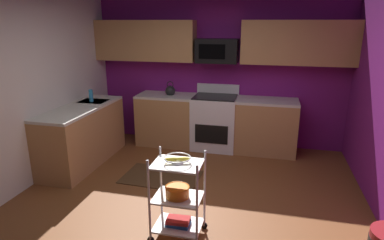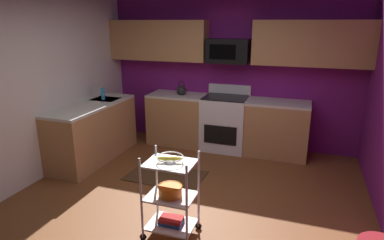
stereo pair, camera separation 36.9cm
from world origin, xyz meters
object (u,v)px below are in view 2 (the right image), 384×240
object	(u,v)px
microwave	(229,51)
kettle	(181,90)
dish_soap_bottle	(103,94)
fruit_bowl	(170,158)
rolling_cart	(171,196)
mixing_bowl_large	(170,190)
book_stack	(171,221)
oven_range	(225,122)

from	to	relation	value
microwave	kettle	xyz separation A→B (m)	(-0.81, -0.11, -0.70)
dish_soap_bottle	fruit_bowl	bearing A→B (deg)	-42.63
rolling_cart	mixing_bowl_large	world-z (taller)	rolling_cart
book_stack	dish_soap_bottle	xyz separation A→B (m)	(-1.98, 1.83, 0.85)
kettle	dish_soap_bottle	bearing A→B (deg)	-143.71
kettle	dish_soap_bottle	distance (m)	1.36
dish_soap_bottle	kettle	bearing A→B (deg)	36.29
fruit_bowl	kettle	size ratio (longest dim) A/B	1.03
oven_range	rolling_cart	xyz separation A→B (m)	(0.07, -2.63, -0.03)
microwave	rolling_cart	distance (m)	3.01
mixing_bowl_large	kettle	world-z (taller)	kettle
microwave	mixing_bowl_large	bearing A→B (deg)	-88.53
mixing_bowl_large	dish_soap_bottle	distance (m)	2.74
fruit_bowl	oven_range	bearing A→B (deg)	91.63
dish_soap_bottle	book_stack	bearing A→B (deg)	-42.63
rolling_cart	dish_soap_bottle	xyz separation A→B (m)	(-1.98, 1.83, 0.57)
dish_soap_bottle	mixing_bowl_large	bearing A→B (deg)	-42.70
microwave	kettle	bearing A→B (deg)	-172.39
oven_range	book_stack	world-z (taller)	oven_range
mixing_bowl_large	rolling_cart	bearing A→B (deg)	0.00
book_stack	rolling_cart	bearing A→B (deg)	0.00
microwave	dish_soap_bottle	xyz separation A→B (m)	(-1.91, -0.91, -0.68)
book_stack	oven_range	bearing A→B (deg)	91.63
fruit_bowl	book_stack	distance (m)	0.71
rolling_cart	kettle	world-z (taller)	kettle
microwave	fruit_bowl	world-z (taller)	microwave
microwave	book_stack	xyz separation A→B (m)	(0.08, -2.74, -1.53)
oven_range	fruit_bowl	distance (m)	2.67
kettle	oven_range	bearing A→B (deg)	0.27
microwave	rolling_cart	bearing A→B (deg)	-88.42
mixing_bowl_large	dish_soap_bottle	xyz separation A→B (m)	(-1.98, 1.83, 0.50)
oven_range	dish_soap_bottle	distance (m)	2.14
oven_range	microwave	distance (m)	1.23
microwave	book_stack	world-z (taller)	microwave
book_stack	kettle	bearing A→B (deg)	108.64
mixing_bowl_large	oven_range	bearing A→B (deg)	91.52
oven_range	microwave	size ratio (longest dim) A/B	1.57
fruit_bowl	book_stack	xyz separation A→B (m)	(0.00, 0.00, -0.71)
fruit_bowl	kettle	xyz separation A→B (m)	(-0.89, 2.63, 0.12)
fruit_bowl	dish_soap_bottle	size ratio (longest dim) A/B	1.36
book_stack	kettle	distance (m)	2.90
oven_range	rolling_cart	size ratio (longest dim) A/B	1.20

